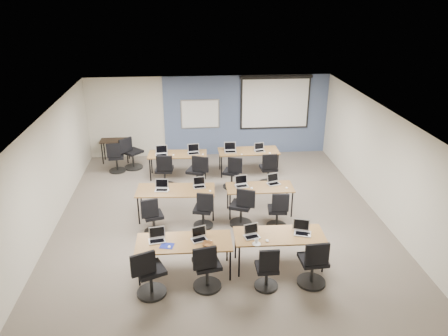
{
  "coord_description": "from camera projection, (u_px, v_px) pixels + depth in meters",
  "views": [
    {
      "loc": [
        -0.74,
        -9.6,
        5.41
      ],
      "look_at": [
        0.14,
        0.4,
        1.18
      ],
      "focal_mm": 35.0,
      "sensor_mm": 36.0,
      "label": 1
    }
  ],
  "objects": [
    {
      "name": "laptop_9",
      "position": [
        194.0,
        151.0,
        13.1
      ],
      "size": [
        0.35,
        0.3,
        0.26
      ],
      "rotation": [
        0.0,
        0.0,
        0.15
      ],
      "color": "silver",
      "rests_on": "training_table_back_left"
    },
    {
      "name": "training_table_back_right",
      "position": [
        248.0,
        152.0,
        13.34
      ],
      "size": [
        1.83,
        0.76,
        0.73
      ],
      "rotation": [
        0.0,
        0.0,
        0.02
      ],
      "color": "#9A6733",
      "rests_on": "floor"
    },
    {
      "name": "task_chair_4",
      "position": [
        153.0,
        219.0,
        10.1
      ],
      "size": [
        0.49,
        0.48,
        0.97
      ],
      "rotation": [
        0.0,
        0.0,
        0.27
      ],
      "color": "black",
      "rests_on": "floor"
    },
    {
      "name": "blue_accent_panel",
      "position": [
        246.0,
        115.0,
        14.65
      ],
      "size": [
        5.5,
        0.04,
        2.7
      ],
      "primitive_type": "cube",
      "color": "#3D5977",
      "rests_on": "wall_back"
    },
    {
      "name": "training_table_back_left",
      "position": [
        177.0,
        155.0,
        13.09
      ],
      "size": [
        1.75,
        0.73,
        0.73
      ],
      "rotation": [
        0.0,
        0.0,
        -0.05
      ],
      "color": "#9D5F35",
      "rests_on": "floor"
    },
    {
      "name": "task_chair_9",
      "position": [
        198.0,
        175.0,
        12.34
      ],
      "size": [
        0.61,
        0.58,
        1.05
      ],
      "rotation": [
        0.0,
        0.0,
        -0.38
      ],
      "color": "black",
      "rests_on": "floor"
    },
    {
      "name": "laptop_5",
      "position": [
        199.0,
        184.0,
        10.93
      ],
      "size": [
        0.3,
        0.26,
        0.23
      ],
      "rotation": [
        0.0,
        0.0,
        0.15
      ],
      "color": "silver",
      "rests_on": "training_table_mid_left"
    },
    {
      "name": "floor",
      "position": [
        220.0,
        218.0,
        10.97
      ],
      "size": [
        8.0,
        9.0,
        0.02
      ],
      "primitive_type": "cube",
      "color": "#6B6354",
      "rests_on": "ground"
    },
    {
      "name": "task_chair_1",
      "position": [
        207.0,
        270.0,
        8.25
      ],
      "size": [
        0.55,
        0.55,
        1.03
      ],
      "rotation": [
        0.0,
        0.0,
        0.2
      ],
      "color": "black",
      "rests_on": "floor"
    },
    {
      "name": "mouse_4",
      "position": [
        168.0,
        190.0,
        10.73
      ],
      "size": [
        0.08,
        0.11,
        0.04
      ],
      "primitive_type": "ellipsoid",
      "rotation": [
        0.0,
        0.0,
        0.21
      ],
      "color": "white",
      "rests_on": "training_table_mid_left"
    },
    {
      "name": "task_chair_0",
      "position": [
        149.0,
        276.0,
        8.06
      ],
      "size": [
        0.6,
        0.57,
        1.04
      ],
      "rotation": [
        0.0,
        0.0,
        0.4
      ],
      "color": "black",
      "rests_on": "floor"
    },
    {
      "name": "wall_back",
      "position": [
        209.0,
        116.0,
        14.58
      ],
      "size": [
        8.0,
        0.04,
        2.7
      ],
      "primitive_type": "cube",
      "color": "beige",
      "rests_on": "ground"
    },
    {
      "name": "laptop_2",
      "position": [
        252.0,
        234.0,
        8.77
      ],
      "size": [
        0.3,
        0.26,
        0.23
      ],
      "rotation": [
        0.0,
        0.0,
        0.25
      ],
      "color": "silver",
      "rests_on": "training_table_front_right"
    },
    {
      "name": "laptop_0",
      "position": [
        157.0,
        237.0,
        8.63
      ],
      "size": [
        0.32,
        0.27,
        0.25
      ],
      "rotation": [
        0.0,
        0.0,
        0.16
      ],
      "color": "silver",
      "rests_on": "training_table_front_left"
    },
    {
      "name": "mouse_5",
      "position": [
        210.0,
        191.0,
        10.69
      ],
      "size": [
        0.06,
        0.1,
        0.03
      ],
      "primitive_type": "ellipsoid",
      "rotation": [
        0.0,
        0.0,
        -0.08
      ],
      "color": "white",
      "rests_on": "training_table_mid_left"
    },
    {
      "name": "task_chair_2",
      "position": [
        267.0,
        272.0,
        8.26
      ],
      "size": [
        0.46,
        0.46,
        0.95
      ],
      "rotation": [
        0.0,
        0.0,
        0.0
      ],
      "color": "black",
      "rests_on": "floor"
    },
    {
      "name": "task_chair_5",
      "position": [
        204.0,
        213.0,
        10.38
      ],
      "size": [
        0.48,
        0.48,
        0.97
      ],
      "rotation": [
        0.0,
        0.0,
        -0.24
      ],
      "color": "black",
      "rests_on": "floor"
    },
    {
      "name": "mouse_9",
      "position": [
        203.0,
        154.0,
        12.99
      ],
      "size": [
        0.08,
        0.1,
        0.03
      ],
      "primitive_type": "ellipsoid",
      "rotation": [
        0.0,
        0.0,
        0.21
      ],
      "color": "white",
      "rests_on": "training_table_back_left"
    },
    {
      "name": "mouse_6",
      "position": [
        252.0,
        188.0,
        10.84
      ],
      "size": [
        0.06,
        0.1,
        0.04
      ],
      "primitive_type": "ellipsoid",
      "rotation": [
        0.0,
        0.0,
        -0.02
      ],
      "color": "white",
      "rests_on": "training_table_mid_right"
    },
    {
      "name": "laptop_10",
      "position": [
        230.0,
        149.0,
        13.23
      ],
      "size": [
        0.36,
        0.3,
        0.27
      ],
      "rotation": [
        0.0,
        0.0,
        -0.01
      ],
      "color": "#BABAC3",
      "rests_on": "training_table_back_right"
    },
    {
      "name": "projector_screen",
      "position": [
        275.0,
        100.0,
        14.46
      ],
      "size": [
        2.4,
        0.1,
        1.82
      ],
      "color": "black",
      "rests_on": "wall_back"
    },
    {
      "name": "training_table_front_left",
      "position": [
        184.0,
        243.0,
        8.62
      ],
      "size": [
        1.89,
        0.79,
        0.73
      ],
      "rotation": [
        0.0,
        0.0,
        -0.01
      ],
      "color": "olive",
      "rests_on": "floor"
    },
    {
      "name": "blue_mousepad",
      "position": [
        167.0,
        246.0,
        8.46
      ],
      "size": [
        0.3,
        0.27,
        0.01
      ],
      "primitive_type": "cube",
      "rotation": [
        0.0,
        0.0,
        -0.24
      ],
      "color": "navy",
      "rests_on": "training_table_front_left"
    },
    {
      "name": "ceiling",
      "position": [
        219.0,
        114.0,
        9.92
      ],
      "size": [
        8.0,
        9.0,
        0.02
      ],
      "primitive_type": "cube",
      "color": "white",
      "rests_on": "ground"
    },
    {
      "name": "task_chair_11",
      "position": [
        269.0,
        171.0,
        12.63
      ],
      "size": [
        0.52,
        0.52,
        1.0
      ],
      "rotation": [
        0.0,
        0.0,
        0.08
      ],
      "color": "black",
      "rests_on": "floor"
    },
    {
      "name": "laptop_1",
      "position": [
        199.0,
        236.0,
        8.67
      ],
      "size": [
        0.3,
        0.26,
        0.23
      ],
      "rotation": [
        0.0,
        0.0,
        0.33
      ],
      "color": "#A1A1AA",
      "rests_on": "training_table_front_left"
    },
    {
      "name": "snack_plate",
      "position": [
        257.0,
        244.0,
        8.51
      ],
      "size": [
        0.17,
        0.17,
        0.01
      ],
      "primitive_type": "cylinder",
      "rotation": [
        0.0,
        0.0,
        -0.04
      ],
      "color": "white",
      "rests_on": "training_table_front_right"
    },
    {
      "name": "training_table_mid_right",
      "position": [
        260.0,
        189.0,
        10.95
      ],
      "size": [
        1.68,
        0.7,
        0.73
      ],
      "rotation": [
        0.0,
        0.0,
        -0.01
      ],
      "color": "olive",
      "rests_on": "floor"
    },
    {
      "name": "task_chair_7",
      "position": [
        278.0,
        213.0,
        10.35
      ],
      "size": [
        0.49,
        0.49,
        0.97
      ],
      "rotation": [
        0.0,
        0.0,
        -0.11
      ],
      "color": "black",
      "rests_on": "floor"
    },
    {
      "name": "task_chair_6",
      "position": [
        242.0,
        210.0,
        10.46
      ],
      "size": [
        0.58,
        0.55,
        1.02
      ],
      "rotation": [
        0.0,
        0.0,
        -0.39
      ],
      "color": "black",
      "rests_on": "floor"
    },
    {
      "name": "task_chair_10",
      "position": [
        233.0,
        175.0,
        12.42
      ],
      "size": [
        0.52,
        0.5,
        0.98
      ],
      "rotation": [
        0.0,
        0.0,
        -0.35
      ],
      "color": "black",
      "rests_on": "floor"
    },
    {
      "name": "whiteboard",
      "position": [
        200.0,
        114.0,
        14.45
      ],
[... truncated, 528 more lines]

